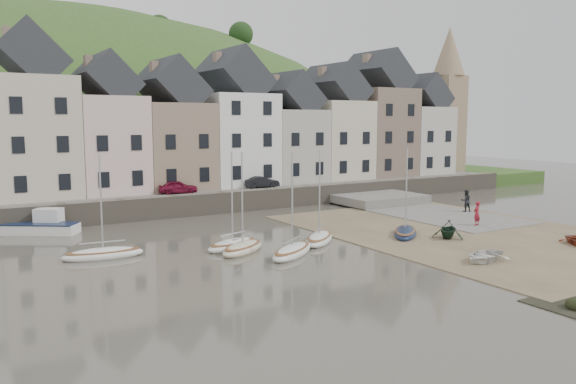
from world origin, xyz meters
TOP-DOWN VIEW (x-y plane):
  - ground at (0.00, 0.00)m, footprint 160.00×160.00m
  - quay_land at (0.00, 32.00)m, footprint 90.00×30.00m
  - quay_street at (0.00, 20.50)m, footprint 70.00×7.00m
  - seawall at (0.00, 17.00)m, footprint 70.00×1.20m
  - beach at (11.00, 0.00)m, footprint 18.00×26.00m
  - slipway at (15.00, 8.00)m, footprint 8.00×18.00m
  - hillside at (-5.00, 60.00)m, footprint 134.40×84.00m
  - townhouse_terrace at (1.76, 24.00)m, footprint 61.05×8.00m
  - church_spire at (34.55, 24.00)m, footprint 4.00×4.00m
  - sailboat_0 at (-12.81, 5.64)m, footprint 4.76×2.03m
  - sailboat_1 at (-5.30, 3.93)m, footprint 4.20×2.68m
  - sailboat_2 at (-5.18, 2.78)m, footprint 4.17×3.47m
  - sailboat_3 at (0.38, 2.67)m, footprint 4.18×4.13m
  - sailboat_4 at (-3.04, 0.51)m, footprint 4.63×3.92m
  - sailboat_5 at (6.62, 1.24)m, footprint 4.32×4.26m
  - motorboat_2 at (-14.72, 15.34)m, footprint 5.20×4.30m
  - rowboat_white at (5.36, -6.52)m, footprint 3.42×2.77m
  - rowboat_green at (8.39, -1.01)m, footprint 3.15×3.05m
  - person_red at (13.59, 1.02)m, footprint 0.74×0.57m
  - person_dark at (17.97, 5.96)m, footprint 1.09×0.96m
  - car_left at (-3.06, 19.50)m, footprint 3.61×2.17m
  - car_right at (5.27, 19.50)m, footprint 3.44×1.67m

SIDE VIEW (x-z plane):
  - hillside at x=-5.00m, z-range -59.99..24.01m
  - ground at x=0.00m, z-range 0.00..0.00m
  - beach at x=11.00m, z-range 0.00..0.06m
  - slipway at x=15.00m, z-range 0.00..0.12m
  - sailboat_0 at x=-12.81m, z-range -2.90..3.42m
  - sailboat_4 at x=-3.04m, z-range -2.90..3.42m
  - sailboat_5 at x=6.62m, z-range -2.90..3.42m
  - sailboat_3 at x=0.38m, z-range -2.90..3.42m
  - sailboat_2 at x=-5.18m, z-range -2.89..3.43m
  - sailboat_1 at x=-5.30m, z-range -2.89..3.43m
  - rowboat_white at x=5.36m, z-range 0.06..0.69m
  - motorboat_2 at x=-14.72m, z-range -0.27..1.43m
  - rowboat_green at x=8.39m, z-range 0.06..1.33m
  - quay_land at x=0.00m, z-range 0.00..1.50m
  - seawall at x=0.00m, z-range 0.00..1.80m
  - person_red at x=13.59m, z-range 0.12..1.94m
  - person_dark at x=17.97m, z-range 0.12..2.01m
  - quay_street at x=0.00m, z-range 1.50..1.60m
  - car_right at x=5.27m, z-range 1.60..2.69m
  - car_left at x=-3.06m, z-range 1.60..2.75m
  - townhouse_terrace at x=1.76m, z-range 0.36..14.29m
  - church_spire at x=34.55m, z-range 2.06..20.06m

